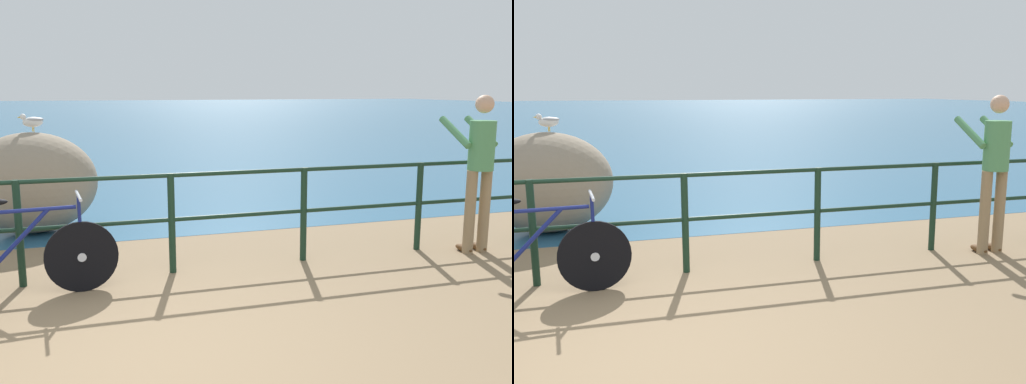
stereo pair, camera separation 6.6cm
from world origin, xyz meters
The scene contains 7 objects.
ground_plane centered at (0.00, 20.00, -0.05)m, with size 120.00×120.00×0.10m, color #846B4C.
sea_surface centered at (0.00, 48.30, 0.00)m, with size 120.00×90.00×0.01m, color #285B7F.
promenade_railing centered at (0.00, 1.93, 0.64)m, with size 10.04×0.07×1.02m.
bicycle centered at (-0.68, 1.58, 0.39)m, with size 1.70×0.48×0.92m.
person_at_railing centered at (4.13, 1.65, 0.99)m, with size 0.46×0.65×1.78m.
breakwater_boulder_main centered at (-0.75, 4.11, 0.65)m, with size 1.63×1.23×1.30m.
seagull centered at (-0.70, 4.19, 1.44)m, with size 0.34×0.21×0.23m.
Camera 2 is at (-0.04, -3.62, 1.84)m, focal length 39.67 mm.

